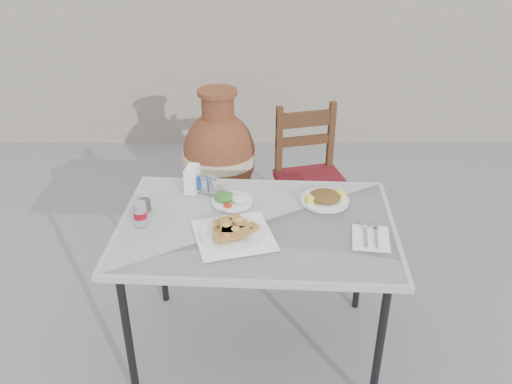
{
  "coord_description": "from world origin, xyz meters",
  "views": [
    {
      "loc": [
        0.06,
        -1.91,
        1.9
      ],
      "look_at": [
        0.06,
        0.03,
        0.81
      ],
      "focal_mm": 38.0,
      "sensor_mm": 36.0,
      "label": 1
    }
  ],
  "objects_px": {
    "salad_chopped_plate": "(325,198)",
    "soda_can": "(140,214)",
    "pide_plate": "(234,230)",
    "salad_rice_plate": "(231,199)",
    "cafe_table": "(257,232)",
    "cola_glass": "(144,203)",
    "napkin_holder": "(192,179)",
    "condiment_caddy": "(210,185)",
    "chair": "(310,178)",
    "terracotta_urn": "(220,157)"
  },
  "relations": [
    {
      "from": "pide_plate",
      "to": "napkin_holder",
      "type": "bearing_deg",
      "value": 118.07
    },
    {
      "from": "napkin_holder",
      "to": "terracotta_urn",
      "type": "height_order",
      "value": "terracotta_urn"
    },
    {
      "from": "pide_plate",
      "to": "salad_rice_plate",
      "type": "xyz_separation_m",
      "value": [
        -0.02,
        0.26,
        -0.01
      ]
    },
    {
      "from": "salad_rice_plate",
      "to": "cola_glass",
      "type": "bearing_deg",
      "value": -170.43
    },
    {
      "from": "chair",
      "to": "soda_can",
      "type": "bearing_deg",
      "value": -144.9
    },
    {
      "from": "cola_glass",
      "to": "terracotta_urn",
      "type": "xyz_separation_m",
      "value": [
        0.24,
        1.19,
        -0.34
      ]
    },
    {
      "from": "cafe_table",
      "to": "pide_plate",
      "type": "bearing_deg",
      "value": -133.05
    },
    {
      "from": "chair",
      "to": "terracotta_urn",
      "type": "bearing_deg",
      "value": 131.05
    },
    {
      "from": "soda_can",
      "to": "condiment_caddy",
      "type": "relative_size",
      "value": 0.8
    },
    {
      "from": "chair",
      "to": "salad_rice_plate",
      "type": "bearing_deg",
      "value": -134.03
    },
    {
      "from": "soda_can",
      "to": "chair",
      "type": "xyz_separation_m",
      "value": [
        0.79,
        0.91,
        -0.31
      ]
    },
    {
      "from": "soda_can",
      "to": "napkin_holder",
      "type": "bearing_deg",
      "value": 57.06
    },
    {
      "from": "salad_rice_plate",
      "to": "terracotta_urn",
      "type": "height_order",
      "value": "terracotta_urn"
    },
    {
      "from": "cafe_table",
      "to": "cola_glass",
      "type": "xyz_separation_m",
      "value": [
        -0.48,
        0.1,
        0.09
      ]
    },
    {
      "from": "condiment_caddy",
      "to": "terracotta_urn",
      "type": "relative_size",
      "value": 0.15
    },
    {
      "from": "cafe_table",
      "to": "salad_chopped_plate",
      "type": "distance_m",
      "value": 0.35
    },
    {
      "from": "condiment_caddy",
      "to": "terracotta_urn",
      "type": "distance_m",
      "value": 1.06
    },
    {
      "from": "soda_can",
      "to": "condiment_caddy",
      "type": "xyz_separation_m",
      "value": [
        0.26,
        0.29,
        -0.03
      ]
    },
    {
      "from": "pide_plate",
      "to": "condiment_caddy",
      "type": "height_order",
      "value": "condiment_caddy"
    },
    {
      "from": "cafe_table",
      "to": "pide_plate",
      "type": "height_order",
      "value": "pide_plate"
    },
    {
      "from": "cafe_table",
      "to": "napkin_holder",
      "type": "height_order",
      "value": "napkin_holder"
    },
    {
      "from": "pide_plate",
      "to": "condiment_caddy",
      "type": "xyz_separation_m",
      "value": [
        -0.12,
        0.38,
        -0.0
      ]
    },
    {
      "from": "salad_chopped_plate",
      "to": "soda_can",
      "type": "distance_m",
      "value": 0.8
    },
    {
      "from": "pide_plate",
      "to": "napkin_holder",
      "type": "relative_size",
      "value": 3.09
    },
    {
      "from": "salad_chopped_plate",
      "to": "napkin_holder",
      "type": "distance_m",
      "value": 0.6
    },
    {
      "from": "napkin_holder",
      "to": "chair",
      "type": "distance_m",
      "value": 0.93
    },
    {
      "from": "cafe_table",
      "to": "soda_can",
      "type": "bearing_deg",
      "value": -178.68
    },
    {
      "from": "salad_chopped_plate",
      "to": "terracotta_urn",
      "type": "xyz_separation_m",
      "value": [
        -0.54,
        1.12,
        -0.33
      ]
    },
    {
      "from": "cafe_table",
      "to": "pide_plate",
      "type": "xyz_separation_m",
      "value": [
        -0.09,
        -0.1,
        0.08
      ]
    },
    {
      "from": "cola_glass",
      "to": "napkin_holder",
      "type": "relative_size",
      "value": 0.7
    },
    {
      "from": "pide_plate",
      "to": "soda_can",
      "type": "height_order",
      "value": "soda_can"
    },
    {
      "from": "cola_glass",
      "to": "condiment_caddy",
      "type": "xyz_separation_m",
      "value": [
        0.27,
        0.18,
        -0.01
      ]
    },
    {
      "from": "chair",
      "to": "terracotta_urn",
      "type": "height_order",
      "value": "chair"
    },
    {
      "from": "cola_glass",
      "to": "napkin_holder",
      "type": "height_order",
      "value": "napkin_holder"
    },
    {
      "from": "salad_rice_plate",
      "to": "cola_glass",
      "type": "distance_m",
      "value": 0.38
    },
    {
      "from": "salad_chopped_plate",
      "to": "soda_can",
      "type": "relative_size",
      "value": 2.17
    },
    {
      "from": "salad_chopped_plate",
      "to": "cafe_table",
      "type": "bearing_deg",
      "value": -150.12
    },
    {
      "from": "salad_rice_plate",
      "to": "salad_chopped_plate",
      "type": "distance_m",
      "value": 0.41
    },
    {
      "from": "salad_chopped_plate",
      "to": "salad_rice_plate",
      "type": "bearing_deg",
      "value": -178.78
    },
    {
      "from": "salad_rice_plate",
      "to": "condiment_caddy",
      "type": "bearing_deg",
      "value": 132.73
    },
    {
      "from": "salad_rice_plate",
      "to": "cola_glass",
      "type": "relative_size",
      "value": 2.21
    },
    {
      "from": "salad_chopped_plate",
      "to": "soda_can",
      "type": "height_order",
      "value": "soda_can"
    },
    {
      "from": "salad_rice_plate",
      "to": "condiment_caddy",
      "type": "xyz_separation_m",
      "value": [
        -0.1,
        0.11,
        0.01
      ]
    },
    {
      "from": "pide_plate",
      "to": "salad_chopped_plate",
      "type": "relative_size",
      "value": 1.69
    },
    {
      "from": "pide_plate",
      "to": "napkin_holder",
      "type": "height_order",
      "value": "napkin_holder"
    },
    {
      "from": "soda_can",
      "to": "cola_glass",
      "type": "xyz_separation_m",
      "value": [
        -0.0,
        0.11,
        -0.01
      ]
    },
    {
      "from": "pide_plate",
      "to": "salad_rice_plate",
      "type": "relative_size",
      "value": 1.99
    },
    {
      "from": "pide_plate",
      "to": "terracotta_urn",
      "type": "height_order",
      "value": "terracotta_urn"
    },
    {
      "from": "soda_can",
      "to": "terracotta_urn",
      "type": "relative_size",
      "value": 0.12
    },
    {
      "from": "napkin_holder",
      "to": "salad_chopped_plate",
      "type": "bearing_deg",
      "value": 1.05
    }
  ]
}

